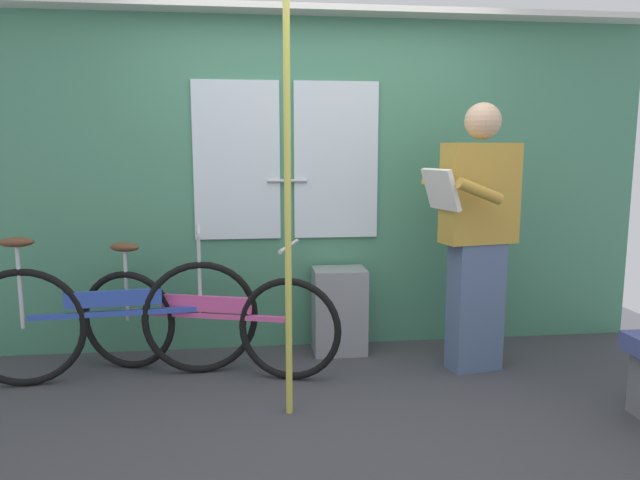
# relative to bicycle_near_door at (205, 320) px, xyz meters

# --- Properties ---
(ground_plane) EXTENTS (5.87, 4.39, 0.04)m
(ground_plane) POSITION_rel_bicycle_near_door_xyz_m (0.76, -0.86, -0.37)
(ground_plane) COLOR #38383D
(train_door_wall) EXTENTS (4.87, 0.28, 2.38)m
(train_door_wall) POSITION_rel_bicycle_near_door_xyz_m (0.75, 0.52, 0.89)
(train_door_wall) COLOR #427F60
(train_door_wall) RESTS_ON ground_plane
(bicycle_near_door) EXTENTS (1.68, 0.65, 0.86)m
(bicycle_near_door) POSITION_rel_bicycle_near_door_xyz_m (0.00, 0.00, 0.00)
(bicycle_near_door) COLOR black
(bicycle_near_door) RESTS_ON ground_plane
(bicycle_leaning_behind) EXTENTS (1.78, 0.44, 0.94)m
(bicycle_leaning_behind) POSITION_rel_bicycle_near_door_xyz_m (-0.56, -0.03, 0.04)
(bicycle_leaning_behind) COLOR black
(bicycle_leaning_behind) RESTS_ON ground_plane
(passenger_reading_newspaper) EXTENTS (0.61, 0.55, 1.72)m
(passenger_reading_newspaper) POSITION_rel_bicycle_near_door_xyz_m (1.74, -0.12, 0.56)
(passenger_reading_newspaper) COLOR slate
(passenger_reading_newspaper) RESTS_ON ground_plane
(trash_bin_by_wall) EXTENTS (0.37, 0.28, 0.61)m
(trash_bin_by_wall) POSITION_rel_bicycle_near_door_xyz_m (0.91, 0.31, -0.05)
(trash_bin_by_wall) COLOR gray
(trash_bin_by_wall) RESTS_ON ground_plane
(handrail_pole) EXTENTS (0.04, 0.04, 2.34)m
(handrail_pole) POSITION_rel_bicycle_near_door_xyz_m (0.50, -0.64, 0.82)
(handrail_pole) COLOR #C6C14C
(handrail_pole) RESTS_ON ground_plane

